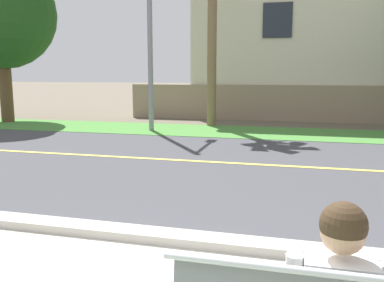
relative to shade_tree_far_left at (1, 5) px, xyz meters
name	(u,v)px	position (x,y,z in m)	size (l,w,h in m)	color
ground_plane	(246,151)	(9.49, -3.58, -4.31)	(140.00, 140.00, 0.00)	#665B4C
curb_edge	(182,239)	(9.49, -9.23, -4.25)	(44.00, 0.30, 0.11)	#ADA89E
street_asphalt	(237,164)	(9.49, -5.08, -4.30)	(52.00, 8.00, 0.01)	#424247
road_centre_line	(237,163)	(9.49, -5.08, -4.30)	(48.00, 0.14, 0.01)	#E0CC4C
far_verge_grass	(258,132)	(9.49, -0.42, -4.30)	(48.00, 2.80, 0.02)	#478438
shade_tree_far_left	(1,5)	(0.00, 0.00, 0.00)	(4.02, 4.02, 6.63)	brown
garden_wall	(290,103)	(10.37, 3.04, -3.61)	(13.00, 0.36, 1.40)	gray
house_across_street	(346,27)	(12.57, 6.24, -0.47)	(13.43, 6.91, 7.58)	beige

